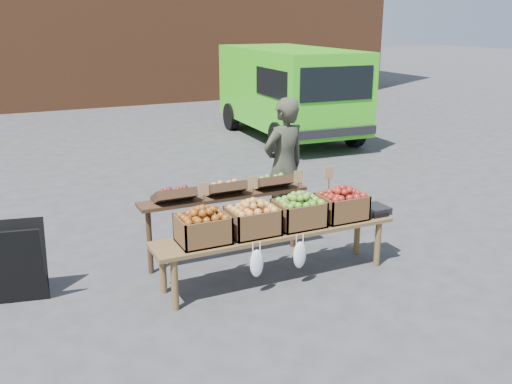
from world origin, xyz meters
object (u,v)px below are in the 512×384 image
delivery_van (289,94)px  display_bench (276,254)px  vendor (284,166)px  crate_golden_apples (203,229)px  crate_green_apples (342,207)px  crate_russet_pears (253,221)px  chalkboard_sign (16,263)px  crate_red_apples (299,214)px  weighing_scale (372,210)px  back_table (225,217)px

delivery_van → display_bench: size_ratio=1.70×
delivery_van → vendor: 6.10m
delivery_van → crate_golden_apples: delivery_van is taller
crate_green_apples → vendor: bearing=92.5°
delivery_van → crate_russet_pears: 7.73m
delivery_van → crate_green_apples: bearing=-110.9°
vendor → display_bench: bearing=47.0°
delivery_van → chalkboard_sign: delivery_van is taller
chalkboard_sign → crate_golden_apples: size_ratio=1.67×
crate_golden_apples → crate_red_apples: same height
crate_golden_apples → weighing_scale: 2.08m
back_table → weighing_scale: (1.54, -0.72, 0.09)m
crate_golden_apples → crate_russet_pears: 0.55m
crate_red_apples → weighing_scale: bearing=-0.0°
crate_russet_pears → crate_green_apples: 1.10m
chalkboard_sign → crate_green_apples: size_ratio=1.67×
delivery_van → weighing_scale: delivery_van is taller
back_table → weighing_scale: 1.70m
crate_golden_apples → crate_green_apples: 1.65m
crate_golden_apples → delivery_van: bearing=55.4°
delivery_van → weighing_scale: (-2.49, -6.60, -0.42)m
display_bench → crate_golden_apples: (-0.82, 0.00, 0.42)m
back_table → crate_golden_apples: (-0.53, -0.72, 0.19)m
chalkboard_sign → crate_golden_apples: 1.87m
chalkboard_sign → crate_red_apples: (2.83, -0.63, 0.29)m
chalkboard_sign → back_table: bearing=13.6°
vendor → crate_russet_pears: size_ratio=3.55×
delivery_van → crate_russet_pears: bearing=-118.4°
crate_golden_apples → weighing_scale: size_ratio=1.47×
delivery_van → crate_russet_pears: (-4.01, -6.60, -0.32)m
crate_russet_pears → weighing_scale: (1.53, -0.00, -0.10)m
crate_russet_pears → display_bench: bearing=0.0°
delivery_van → weighing_scale: size_ratio=13.48×
vendor → display_bench: size_ratio=0.66×
delivery_van → display_bench: bearing=-116.6°
back_table → display_bench: back_table is taller
chalkboard_sign → crate_russet_pears: 2.38m
crate_green_apples → weighing_scale: (0.43, -0.00, -0.10)m
crate_russet_pears → weighing_scale: size_ratio=1.47×
display_bench → crate_russet_pears: crate_russet_pears is taller
crate_green_apples → display_bench: bearing=180.0°
delivery_van → crate_red_apples: (-3.46, -6.60, -0.32)m
back_table → delivery_van: bearing=55.6°
delivery_van → crate_red_apples: size_ratio=9.17×
crate_russet_pears → crate_golden_apples: bearing=180.0°
display_bench → vendor: bearing=58.9°
delivery_van → display_bench: (-3.74, -6.60, -0.74)m
delivery_van → crate_golden_apples: 8.03m
back_table → weighing_scale: back_table is taller
crate_red_apples → weighing_scale: crate_red_apples is taller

